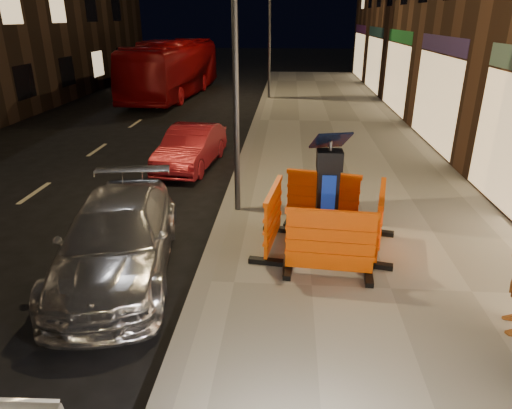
# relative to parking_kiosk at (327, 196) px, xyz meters

# --- Properties ---
(ground_plane) EXTENTS (120.00, 120.00, 0.00)m
(ground_plane) POSITION_rel_parking_kiosk_xyz_m (-2.04, -1.29, -1.19)
(ground_plane) COLOR black
(ground_plane) RESTS_ON ground
(sidewalk) EXTENTS (6.00, 60.00, 0.15)m
(sidewalk) POSITION_rel_parking_kiosk_xyz_m (0.96, -1.29, -1.11)
(sidewalk) COLOR gray
(sidewalk) RESTS_ON ground
(kerb) EXTENTS (0.30, 60.00, 0.15)m
(kerb) POSITION_rel_parking_kiosk_xyz_m (-2.04, -1.29, -1.11)
(kerb) COLOR slate
(kerb) RESTS_ON ground
(parking_kiosk) EXTENTS (0.76, 0.76, 2.07)m
(parking_kiosk) POSITION_rel_parking_kiosk_xyz_m (0.00, 0.00, 0.00)
(parking_kiosk) COLOR black
(parking_kiosk) RESTS_ON sidewalk
(barrier_front) EXTENTS (1.53, 0.74, 1.16)m
(barrier_front) POSITION_rel_parking_kiosk_xyz_m (0.00, -0.95, -0.46)
(barrier_front) COLOR #FF5405
(barrier_front) RESTS_ON sidewalk
(barrier_back) EXTENTS (1.58, 0.93, 1.16)m
(barrier_back) POSITION_rel_parking_kiosk_xyz_m (0.00, 0.95, -0.46)
(barrier_back) COLOR #FF5405
(barrier_back) RESTS_ON sidewalk
(barrier_kerbside) EXTENTS (0.81, 1.56, 1.16)m
(barrier_kerbside) POSITION_rel_parking_kiosk_xyz_m (-0.95, 0.00, -0.46)
(barrier_kerbside) COLOR #FF5405
(barrier_kerbside) RESTS_ON sidewalk
(barrier_bldgside) EXTENTS (0.91, 1.58, 1.16)m
(barrier_bldgside) POSITION_rel_parking_kiosk_xyz_m (0.95, 0.00, -0.46)
(barrier_bldgside) COLOR #FF5405
(barrier_bldgside) RESTS_ON sidewalk
(car_silver) EXTENTS (2.52, 4.64, 1.28)m
(car_silver) POSITION_rel_parking_kiosk_xyz_m (-3.55, -0.83, -1.19)
(car_silver) COLOR silver
(car_silver) RESTS_ON ground
(car_red) EXTENTS (1.63, 3.70, 1.18)m
(car_red) POSITION_rel_parking_kiosk_xyz_m (-3.52, 5.14, -1.19)
(car_red) COLOR maroon
(car_red) RESTS_ON ground
(bus_doubledecker) EXTENTS (3.12, 10.67, 2.94)m
(bus_doubledecker) POSITION_rel_parking_kiosk_xyz_m (-7.05, 17.72, -1.19)
(bus_doubledecker) COLOR maroon
(bus_doubledecker) RESTS_ON ground
(street_lamp_mid) EXTENTS (0.12, 0.12, 6.00)m
(street_lamp_mid) POSITION_rel_parking_kiosk_xyz_m (-1.79, 1.71, 1.96)
(street_lamp_mid) COLOR #3F3F44
(street_lamp_mid) RESTS_ON sidewalk
(street_lamp_far) EXTENTS (0.12, 0.12, 6.00)m
(street_lamp_far) POSITION_rel_parking_kiosk_xyz_m (-1.79, 16.71, 1.96)
(street_lamp_far) COLOR #3F3F44
(street_lamp_far) RESTS_ON sidewalk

